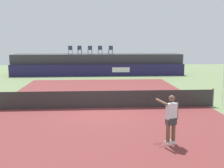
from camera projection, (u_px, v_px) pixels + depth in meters
The scene contains 13 objects.
ground_plane at pixel (101, 97), 17.98m from camera, with size 48.00×48.00×0.00m, color #6B7F51.
court_inner at pixel (102, 108), 15.02m from camera, with size 12.00×22.00×0.00m, color maroon.
sponsor_wall at pixel (98, 70), 28.24m from camera, with size 18.00×0.22×1.20m.
spectator_platform at pixel (98, 64), 29.93m from camera, with size 18.00×2.80×2.20m, color #38383D.
spectator_chair_far_left at pixel (70, 50), 29.15m from camera, with size 0.48×0.48×0.89m.
spectator_chair_left at pixel (80, 49), 29.57m from camera, with size 0.47×0.47×0.89m.
spectator_chair_center at pixel (90, 49), 29.30m from camera, with size 0.48×0.48×0.89m.
spectator_chair_right at pixel (100, 49), 29.52m from camera, with size 0.46×0.46×0.89m.
spectator_chair_far_right at pixel (111, 49), 29.49m from camera, with size 0.48×0.48×0.89m.
tennis_net at pixel (102, 99), 14.95m from camera, with size 12.40×0.02×0.95m, color #2D2D2D.
net_post_far at pixel (213, 97), 15.34m from camera, with size 0.10×0.10×1.00m, color #4C4C51.
tennis_player at pixel (171, 118), 9.68m from camera, with size 1.00×1.07×1.77m.
tennis_ball at pixel (20, 107), 15.00m from camera, with size 0.07×0.07×0.07m, color #D8EA33.
Camera 1 is at (-0.38, -14.64, 3.65)m, focal length 44.12 mm.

